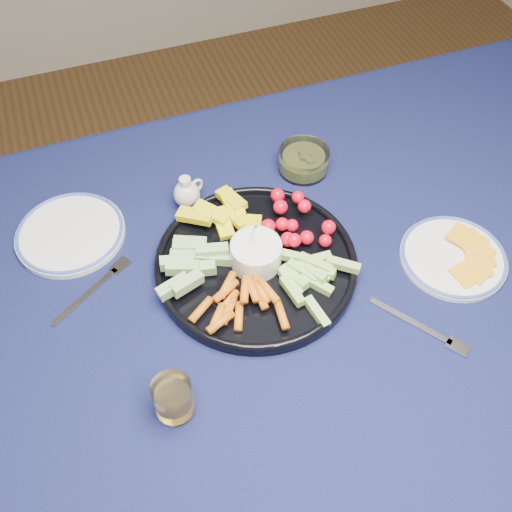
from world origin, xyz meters
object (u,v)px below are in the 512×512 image
object	(u,v)px
dining_table	(311,289)
crudite_platter	(255,261)
pickle_bowl	(304,161)
juice_tumbler	(174,399)
cheese_plate	(454,256)
side_plate_extra	(70,233)
creamer_pitcher	(187,194)

from	to	relation	value
dining_table	crudite_platter	distance (m)	0.16
pickle_bowl	juice_tumbler	size ratio (longest dim) A/B	1.44
dining_table	pickle_bowl	bearing A→B (deg)	71.93
dining_table	crudite_platter	xyz separation A→B (m)	(-0.11, 0.03, 0.11)
dining_table	juice_tumbler	world-z (taller)	juice_tumbler
pickle_bowl	cheese_plate	size ratio (longest dim) A/B	0.54
crudite_platter	cheese_plate	world-z (taller)	crudite_platter
side_plate_extra	crudite_platter	bearing A→B (deg)	-32.46
juice_tumbler	dining_table	bearing A→B (deg)	29.85
crudite_platter	pickle_bowl	size ratio (longest dim) A/B	3.51
cheese_plate	side_plate_extra	xyz separation A→B (m)	(-0.70, 0.32, -0.00)
crudite_platter	pickle_bowl	xyz separation A→B (m)	(0.20, 0.22, 0.00)
creamer_pitcher	pickle_bowl	size ratio (longest dim) A/B	0.69
crudite_platter	side_plate_extra	distance (m)	0.38
dining_table	pickle_bowl	world-z (taller)	pickle_bowl
dining_table	side_plate_extra	distance (m)	0.51
cheese_plate	creamer_pitcher	bearing A→B (deg)	144.30
dining_table	crudite_platter	bearing A→B (deg)	164.45
pickle_bowl	juice_tumbler	bearing A→B (deg)	-133.14
crudite_platter	creamer_pitcher	size ratio (longest dim) A/B	5.07
pickle_bowl	dining_table	bearing A→B (deg)	-108.07
pickle_bowl	side_plate_extra	bearing A→B (deg)	-178.19
pickle_bowl	juice_tumbler	distance (m)	0.61
cheese_plate	juice_tumbler	size ratio (longest dim) A/B	2.67
creamer_pitcher	side_plate_extra	world-z (taller)	creamer_pitcher
pickle_bowl	cheese_plate	world-z (taller)	pickle_bowl
creamer_pitcher	cheese_plate	world-z (taller)	creamer_pitcher
crudite_platter	juice_tumbler	distance (m)	0.31
dining_table	creamer_pitcher	distance (m)	0.33
creamer_pitcher	pickle_bowl	bearing A→B (deg)	3.32
pickle_bowl	side_plate_extra	distance (m)	0.52
pickle_bowl	cheese_plate	bearing A→B (deg)	-62.41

